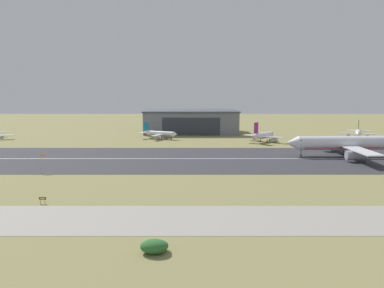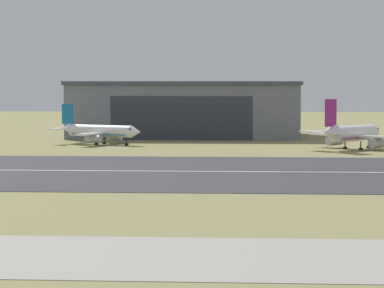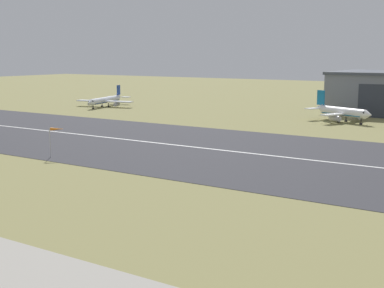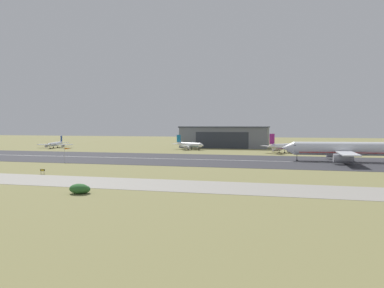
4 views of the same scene
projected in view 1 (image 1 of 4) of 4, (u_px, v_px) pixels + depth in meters
name	position (u px, v px, depth m)	size (l,w,h in m)	color
ground_plane	(82.00, 196.00, 91.19)	(673.57, 673.57, 0.00)	olive
runway_strip	(122.00, 159.00, 141.87)	(433.57, 54.39, 0.06)	#333338
runway_centreline	(122.00, 159.00, 141.87)	(390.21, 0.70, 0.01)	silver
taxiway_road	(58.00, 219.00, 74.74)	(325.18, 17.61, 0.05)	gray
hangar_building	(192.00, 121.00, 231.50)	(56.72, 34.03, 13.86)	slate
airplane_landing	(350.00, 143.00, 146.18)	(50.79, 48.86, 17.39)	silver
airplane_parked_west	(265.00, 136.00, 188.66)	(19.94, 19.54, 10.31)	white
airplane_parked_centre	(161.00, 134.00, 200.08)	(21.43, 17.37, 8.78)	white
airplane_parked_far_east	(359.00, 133.00, 204.11)	(17.99, 18.02, 9.43)	white
shrub_clump	(156.00, 246.00, 59.30)	(4.45, 3.70, 2.18)	#2D662D
windsock_pole	(45.00, 156.00, 117.85)	(2.35, 2.06, 5.80)	#B7B7BC
runway_sign	(43.00, 199.00, 85.11)	(1.54, 0.13, 1.54)	#4C4C51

